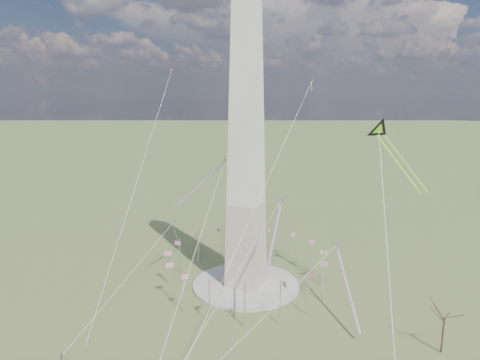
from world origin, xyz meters
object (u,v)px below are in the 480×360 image
at_px(tree_near, 445,315).
at_px(person_west, 62,358).
at_px(kite_delta_black, 381,133).
at_px(washington_monument, 246,145).

xyz_separation_m(tree_near, person_west, (-84.37, -41.99, -9.34)).
bearing_deg(kite_delta_black, tree_near, 89.79).
bearing_deg(person_west, kite_delta_black, -92.73).
bearing_deg(kite_delta_black, washington_monument, -35.41).
bearing_deg(washington_monument, kite_delta_black, 8.77).
bearing_deg(washington_monument, tree_near, -13.73).
bearing_deg(tree_near, kite_delta_black, 133.97).
bearing_deg(tree_near, person_west, -153.54).
bearing_deg(tree_near, washington_monument, 166.27).
relative_size(washington_monument, tree_near, 6.92).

